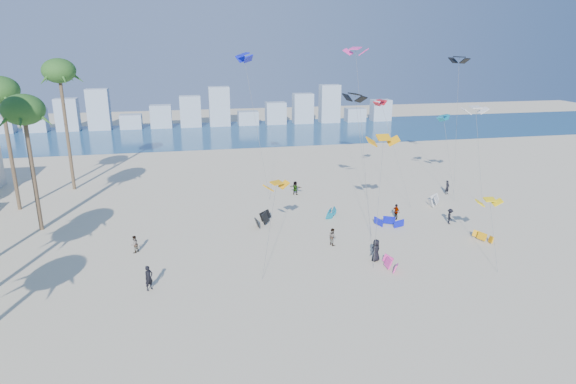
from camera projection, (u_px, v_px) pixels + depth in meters
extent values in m
plane|color=beige|center=(293.00, 339.00, 30.29)|extent=(220.00, 220.00, 0.00)
plane|color=navy|center=(217.00, 134.00, 97.72)|extent=(220.00, 220.00, 0.00)
imported|color=black|center=(149.00, 278.00, 36.01)|extent=(0.82, 0.81, 1.90)
imported|color=gray|center=(332.00, 237.00, 44.09)|extent=(0.82, 0.92, 1.58)
imported|color=black|center=(376.00, 250.00, 40.78)|extent=(1.11, 0.98, 1.92)
imported|color=gray|center=(396.00, 212.00, 50.51)|extent=(0.72, 1.03, 1.63)
imported|color=black|center=(450.00, 216.00, 49.21)|extent=(0.85, 1.14, 1.58)
imported|color=gray|center=(295.00, 188.00, 58.70)|extent=(1.54, 1.26, 1.65)
imported|color=black|center=(447.00, 187.00, 58.81)|extent=(0.73, 0.64, 1.69)
imported|color=gray|center=(134.00, 244.00, 42.46)|extent=(0.92, 0.95, 1.55)
cylinder|color=#595959|center=(270.00, 228.00, 39.97)|extent=(2.27, 5.88, 6.01)
cylinder|color=#595959|center=(363.00, 165.00, 46.16)|extent=(0.86, 3.90, 12.87)
cylinder|color=#595959|center=(479.00, 157.00, 54.20)|extent=(0.63, 2.61, 10.72)
cylinder|color=#595959|center=(257.00, 128.00, 56.02)|extent=(2.23, 3.90, 16.24)
cylinder|color=#595959|center=(395.00, 153.00, 55.29)|extent=(1.93, 5.86, 11.16)
cylinder|color=#595959|center=(494.00, 235.00, 39.90)|extent=(0.84, 3.38, 5.01)
cylinder|color=#595959|center=(362.00, 125.00, 56.07)|extent=(1.14, 3.06, 16.88)
cylinder|color=#595959|center=(449.00, 157.00, 57.61)|extent=(0.47, 5.23, 9.15)
cylinder|color=#595959|center=(379.00, 200.00, 41.24)|extent=(2.65, 5.66, 9.60)
cylinder|color=#595959|center=(457.00, 126.00, 58.70)|extent=(0.53, 2.72, 15.87)
cylinder|color=brown|center=(33.00, 172.00, 46.23)|extent=(0.40, 0.40, 11.67)
ellipsoid|color=#28551E|center=(23.00, 110.00, 44.52)|extent=(3.80, 3.80, 2.85)
cylinder|color=brown|center=(10.00, 152.00, 51.84)|extent=(0.40, 0.40, 12.86)
ellipsoid|color=#28551E|center=(0.00, 90.00, 49.96)|extent=(3.80, 3.80, 2.85)
cylinder|color=brown|center=(67.00, 132.00, 59.00)|extent=(0.40, 0.40, 14.36)
ellipsoid|color=#28551E|center=(59.00, 71.00, 56.90)|extent=(3.80, 3.80, 2.85)
cube|color=#9EADBF|center=(3.00, 125.00, 98.54)|extent=(4.40, 3.00, 3.00)
cube|color=#9EADBF|center=(35.00, 120.00, 99.47)|extent=(4.40, 3.00, 4.80)
cube|color=#9EADBF|center=(67.00, 115.00, 100.40)|extent=(4.40, 3.00, 6.60)
cube|color=#9EADBF|center=(99.00, 109.00, 101.34)|extent=(4.40, 3.00, 8.40)
cube|color=#9EADBF|center=(131.00, 122.00, 103.32)|extent=(4.40, 3.00, 3.00)
cube|color=#9EADBF|center=(161.00, 116.00, 104.26)|extent=(4.40, 3.00, 4.80)
cube|color=#9EADBF|center=(190.00, 111.00, 105.19)|extent=(4.40, 3.00, 6.60)
cube|color=#9EADBF|center=(219.00, 106.00, 106.12)|extent=(4.40, 3.00, 8.40)
cube|color=#9EADBF|center=(248.00, 118.00, 108.11)|extent=(4.40, 3.00, 3.00)
cube|color=#9EADBF|center=(276.00, 113.00, 109.04)|extent=(4.40, 3.00, 4.80)
cube|color=#9EADBF|center=(303.00, 108.00, 109.97)|extent=(4.40, 3.00, 6.60)
cube|color=#9EADBF|center=(330.00, 104.00, 110.91)|extent=(4.40, 3.00, 8.40)
cube|color=#9EADBF|center=(355.00, 115.00, 112.89)|extent=(4.40, 3.00, 3.00)
cube|color=#9EADBF|center=(381.00, 110.00, 113.83)|extent=(4.40, 3.00, 4.80)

